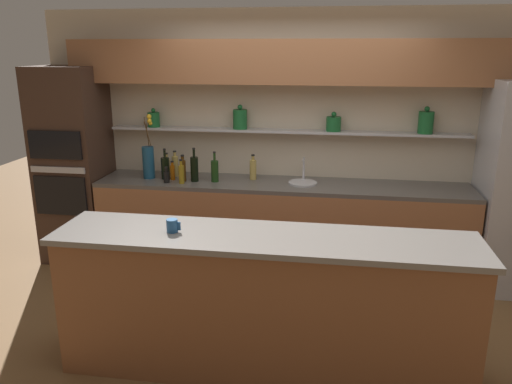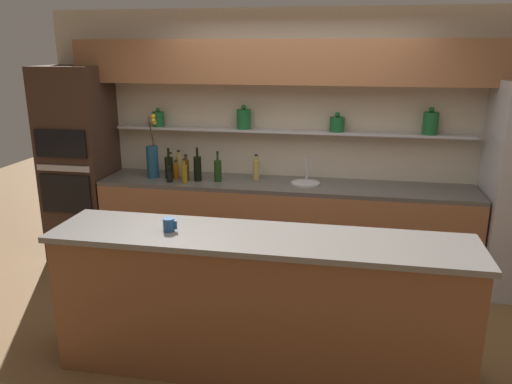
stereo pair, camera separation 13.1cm
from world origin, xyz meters
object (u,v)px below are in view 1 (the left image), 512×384
Objects in this scene: bottle_wine_0 at (165,168)px; bottle_sauce_3 at (166,176)px; bottle_sauce_4 at (173,172)px; bottle_spirit_8 at (175,165)px; bottle_oil_9 at (181,174)px; bottle_wine_5 at (215,171)px; oven_tower at (74,165)px; bottle_spirit_6 at (183,170)px; bottle_wine_2 at (194,169)px; flower_vase at (149,160)px; sink_fixture at (303,181)px; coffee_mug at (172,226)px; bottle_spirit_1 at (253,169)px; bottle_spirit_7 at (167,166)px.

bottle_sauce_3 is (0.06, -0.15, -0.05)m from bottle_wine_0.
bottle_sauce_3 is 0.83× the size of bottle_sauce_4.
bottle_spirit_8 is (0.00, 0.27, 0.05)m from bottle_sauce_3.
bottle_sauce_3 is at bearing -101.69° from bottle_sauce_4.
bottle_wine_5 is at bearing 21.74° from bottle_oil_9.
oven_tower is 7.57× the size of bottle_spirit_6.
flower_vase is at bearing 173.90° from bottle_wine_2.
bottle_sauce_3 is at bearing -91.02° from bottle_spirit_8.
bottle_wine_0 is 1.17× the size of bottle_spirit_6.
oven_tower is 7.21× the size of sink_fixture.
bottle_sauce_4 is (-1.32, -0.05, 0.06)m from sink_fixture.
bottle_wine_0 is 0.53m from bottle_wine_5.
bottle_wine_5 is at bearing 4.66° from bottle_wine_2.
sink_fixture is 1.44× the size of bottle_sauce_4.
coffee_mug is (1.65, -1.74, 0.04)m from oven_tower.
bottle_spirit_1 is 1.86m from coffee_mug.
bottle_spirit_8 is at bearing 145.94° from bottle_wine_2.
bottle_sauce_4 is at bearing 179.61° from bottle_wine_5.
flower_vase is at bearing -179.35° from sink_fixture.
bottle_sauce_4 is at bearing 108.12° from coffee_mug.
bottle_sauce_3 is 0.67× the size of bottle_oil_9.
bottle_wine_2 reaches higher than bottle_sauce_4.
bottle_spirit_7 is at bearing 140.55° from bottle_spirit_6.
flower_vase is at bearing 147.15° from bottle_sauce_3.
bottle_spirit_6 is (-0.32, -0.03, 0.00)m from bottle_wine_5.
sink_fixture is 1.74× the size of bottle_sauce_3.
bottle_wine_5 is at bearing -2.97° from flower_vase.
bottle_sauce_3 is at bearing -172.77° from sink_fixture.
coffee_mug is (0.58, -1.58, 0.08)m from bottle_sauce_3.
bottle_wine_5 is at bearing -158.24° from bottle_spirit_1.
bottle_wine_0 is (-1.41, -0.03, 0.09)m from sink_fixture.
bottle_spirit_6 is at bearing -52.72° from bottle_spirit_8.
flower_vase is 2.70× the size of bottle_oil_9.
bottle_spirit_8 reaches higher than bottle_spirit_7.
sink_fixture is 1.09m from bottle_wine_2.
bottle_sauce_4 is at bearing -82.64° from bottle_spirit_8.
bottle_wine_2 is 1.27× the size of bottle_spirit_8.
bottle_wine_5 reaches higher than bottle_spirit_6.
bottle_oil_9 is (0.16, -0.01, 0.03)m from bottle_sauce_3.
bottle_spirit_1 reaches higher than bottle_sauce_4.
bottle_wine_2 is (0.50, -0.05, -0.06)m from flower_vase.
oven_tower reaches higher than bottle_wine_2.
coffee_mug reaches higher than bottle_sauce_3.
coffee_mug is (0.44, -1.67, 0.03)m from bottle_spirit_6.
coffee_mug is (0.64, -1.73, 0.03)m from bottle_wine_0.
bottle_spirit_6 is at bearing -39.45° from bottle_spirit_7.
bottle_oil_9 is at bearing -35.10° from bottle_wine_0.
bottle_spirit_6 is (-0.69, -0.17, 0.01)m from bottle_spirit_1.
bottle_spirit_1 is at bearing -1.30° from bottle_spirit_7.
bottle_sauce_3 is (-1.35, -0.17, 0.04)m from sink_fixture.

